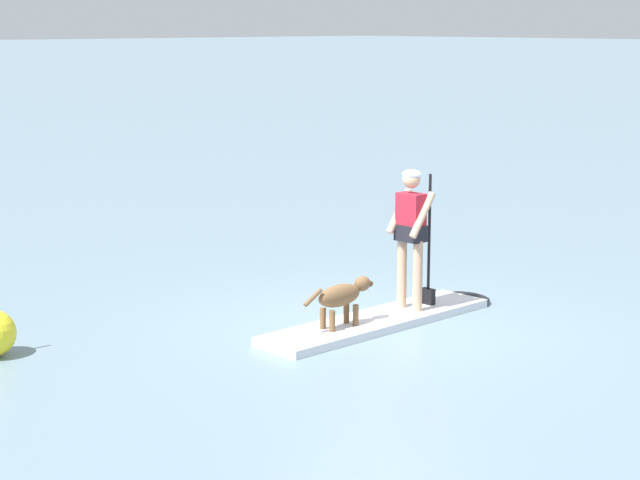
{
  "coord_description": "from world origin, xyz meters",
  "views": [
    {
      "loc": [
        -9.2,
        -8.89,
        3.58
      ],
      "look_at": [
        0.0,
        1.0,
        0.9
      ],
      "focal_mm": 61.94,
      "sensor_mm": 36.0,
      "label": 1
    }
  ],
  "objects": [
    {
      "name": "dog",
      "position": [
        -0.58,
        -0.0,
        0.46
      ],
      "size": [
        1.1,
        0.23,
        0.54
      ],
      "color": "brown",
      "rests_on": "paddleboard"
    },
    {
      "name": "person_paddler",
      "position": [
        0.59,
        0.0,
        1.11
      ],
      "size": [
        0.6,
        0.47,
        1.73
      ],
      "color": "tan",
      "rests_on": "paddleboard"
    },
    {
      "name": "ground_plane",
      "position": [
        0.0,
        0.0,
        0.0
      ],
      "size": [
        400.0,
        400.0,
        0.0
      ],
      "primitive_type": "plane",
      "color": "slate"
    },
    {
      "name": "paddleboard",
      "position": [
        0.23,
        0.0,
        0.05
      ],
      "size": [
        3.58,
        0.77,
        0.1
      ],
      "color": "silver",
      "rests_on": "ground_plane"
    }
  ]
}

